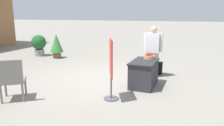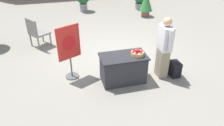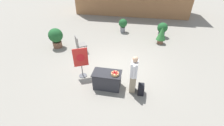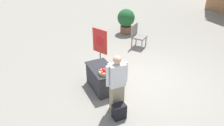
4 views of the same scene
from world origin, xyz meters
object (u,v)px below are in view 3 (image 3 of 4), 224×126
Objects in this scene: patio_chair at (79,44)px; potted_plant_near_right at (162,34)px; person_visitor at (134,74)px; potted_plant_near_left at (123,24)px; display_table at (107,80)px; potted_plant_far_right at (162,29)px; potted_plant_far_left at (56,37)px; backpack at (141,89)px; apple_basket at (115,74)px; poster_board at (81,61)px.

potted_plant_near_right is at bearing -11.20° from patio_chair.
potted_plant_near_left is at bearing -77.41° from person_visitor.
potted_plant_near_right is at bearing 61.76° from display_table.
patio_chair is 0.99× the size of potted_plant_far_right.
potted_plant_far_left reaches higher than potted_plant_near_left.
potted_plant_far_left reaches higher than potted_plant_near_right.
potted_plant_near_right is (2.55, 4.75, 0.27)m from display_table.
person_visitor reaches higher than potted_plant_far_left.
patio_chair is at bearing 142.73° from backpack.
apple_basket is at bearing -10.66° from display_table.
person_visitor is at bearing 2.64° from apple_basket.
patio_chair is 1.68m from potted_plant_far_left.
display_table is 1.15× the size of potted_plant_far_right.
person_visitor is 3.93× the size of backpack.
patio_chair is at bearing -156.10° from potted_plant_near_right.
poster_board is (-1.29, 0.50, 0.45)m from display_table.
display_table reaches higher than backpack.
poster_board is 1.30× the size of potted_plant_near_right.
poster_board is (-2.36, 0.53, -0.02)m from person_visitor.
potted_plant_near_left is 2.88m from potted_plant_far_right.
patio_chair is at bearing -146.48° from potted_plant_far_right.
poster_board reaches higher than potted_plant_near_left.
potted_plant_near_left reaches higher than backpack.
display_table is 4.90m from potted_plant_far_left.
patio_chair is (-2.56, 2.70, -0.24)m from apple_basket.
person_visitor is 1.13× the size of poster_board.
apple_basket is 0.21× the size of poster_board.
apple_basket is 1.24m from backpack.
apple_basket is at bearing -36.07° from potted_plant_far_left.
apple_basket is 5.30m from potted_plant_near_right.
backpack is 6.18m from potted_plant_far_right.
person_visitor is at bearing -79.03° from potted_plant_near_left.
apple_basket is 0.75× the size of backpack.
poster_board is (-1.63, 0.56, 0.02)m from apple_basket.
poster_board is at bearing -132.08° from potted_plant_near_right.
display_table is at bearing -0.00° from person_visitor.
potted_plant_far_right is at bearing 82.42° from potted_plant_near_right.
display_table is 3.45m from patio_chair.
person_visitor is 6.43m from potted_plant_near_left.
poster_board is at bearing -11.01° from person_visitor.
apple_basket is 3.73m from patio_chair.
poster_board is 2.35m from patio_chair.
potted_plant_near_right is at bearing -29.48° from potted_plant_near_left.
display_table is at bearing 43.14° from poster_board.
poster_board is at bearing -101.58° from patio_chair.
person_visitor is (1.08, -0.03, 0.47)m from display_table.
potted_plant_far_left is at bearing -159.81° from poster_board.
poster_board is at bearing 166.86° from backpack.
apple_basket is at bearing 4.26° from person_visitor.
person_visitor is at bearing -1.62° from display_table.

